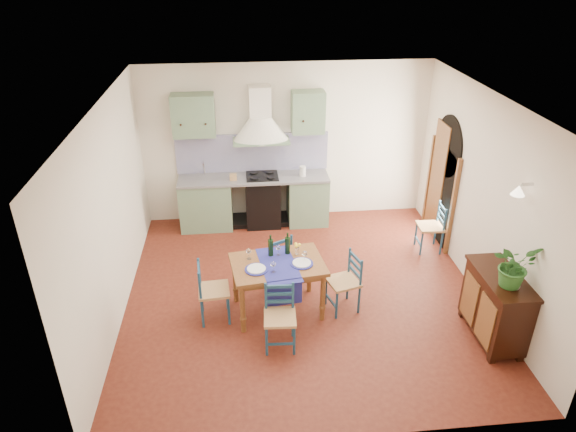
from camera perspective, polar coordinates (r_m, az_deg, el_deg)
The scene contains 13 objects.
floor at distance 7.53m, azimuth 1.68°, elevation -8.54°, with size 5.00×5.00×0.00m, color #47160F.
back_wall at distance 8.98m, azimuth -3.06°, elevation 5.43°, with size 5.00×0.96×2.80m.
right_wall at distance 7.76m, azimuth 20.15°, elevation 2.29°, with size 0.26×5.00×2.80m.
left_wall at distance 6.95m, azimuth -19.07°, elevation 0.05°, with size 0.04×5.00×2.80m, color beige.
ceiling at distance 6.29m, azimuth 2.03°, elevation 12.54°, with size 5.00×5.00×0.01m, color white.
dining_table at distance 6.81m, azimuth -1.11°, elevation -5.88°, with size 1.30×1.01×1.08m.
chair_near at distance 6.41m, azimuth -0.91°, elevation -11.10°, with size 0.41×0.41×0.84m.
chair_far at distance 7.44m, azimuth -1.35°, elevation -4.82°, with size 0.54×0.54×0.86m.
chair_left at distance 6.88m, azimuth -8.49°, elevation -8.24°, with size 0.43×0.43×0.86m.
chair_right at distance 7.03m, azimuth 6.36°, elevation -7.27°, with size 0.48×0.48×0.84m.
chair_spare at distance 8.64m, azimuth 15.69°, elevation -1.18°, with size 0.40×0.40×0.82m.
sideboard at distance 6.96m, azimuth 22.06°, elevation -9.12°, with size 0.50×1.05×0.94m.
potted_plant at distance 6.46m, azimuth 23.81°, elevation -5.04°, with size 0.49×0.42×0.54m, color #295E24.
Camera 1 is at (-0.82, -6.01, 4.45)m, focal length 32.00 mm.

